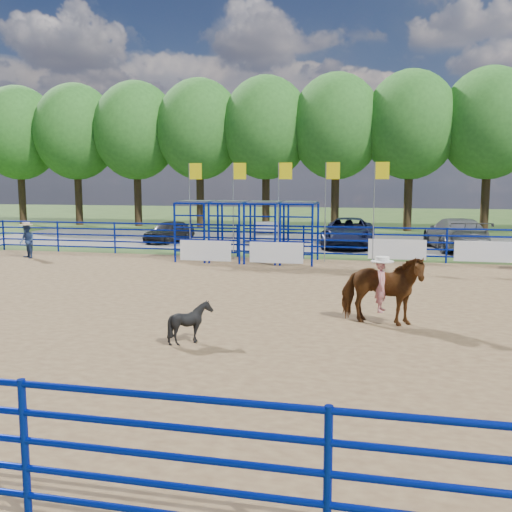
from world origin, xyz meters
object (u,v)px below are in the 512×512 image
car_c (348,232)px  car_d (455,234)px  horse_and_rider (382,287)px  calf (191,322)px  car_a (169,231)px  spectator_cowboy (27,240)px  car_b (265,233)px

car_c → car_d: car_d is taller
horse_and_rider → car_c: 16.36m
horse_and_rider → car_c: bearing=96.3°
calf → car_a: car_a is taller
car_a → car_c: car_c is taller
spectator_cowboy → car_d: 20.37m
car_d → calf: bearing=60.2°
horse_and_rider → car_a: size_ratio=0.62×
calf → car_a: 20.48m
car_c → car_b: bearing=175.8°
spectator_cowboy → car_c: size_ratio=0.29×
horse_and_rider → car_b: 17.69m
calf → car_d: bearing=-20.8°
calf → spectator_cowboy: spectator_cowboy is taller
car_a → car_c: bearing=11.0°
spectator_cowboy → car_c: bearing=29.3°
horse_and_rider → calf: bearing=-147.5°
calf → horse_and_rider: bearing=-56.6°
car_b → car_d: (9.77, -0.36, 0.18)m
horse_and_rider → car_c: size_ratio=0.41×
car_b → car_c: car_c is taller
spectator_cowboy → car_d: (18.92, 7.55, -0.01)m
car_b → car_a: bearing=-13.5°
calf → car_b: (-2.34, 19.03, 0.17)m
horse_and_rider → car_a: horse_and_rider is taller
car_b → car_c: bearing=161.8°
horse_and_rider → car_d: bearing=77.7°
car_a → car_b: 5.49m
horse_and_rider → car_d: (3.51, 16.18, -0.10)m
spectator_cowboy → car_b: 12.09m
car_a → car_d: (15.27, -0.25, 0.19)m
horse_and_rider → calf: horse_and_rider is taller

